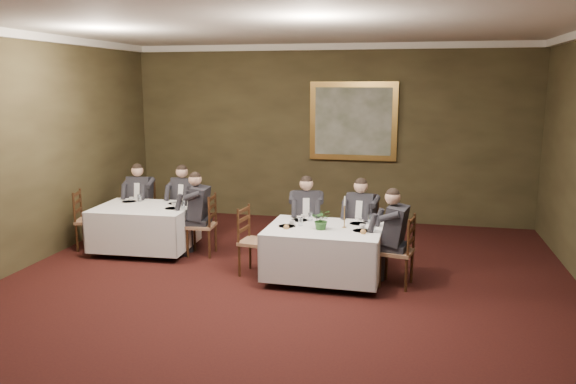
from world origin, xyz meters
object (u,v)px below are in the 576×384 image
at_px(diner_sec_endright, 201,224).
at_px(chair_sec_endleft, 90,232).
at_px(chair_sec_backright, 186,224).
at_px(candlestick, 344,216).
at_px(diner_main_backright, 361,232).
at_px(table_second, 145,225).
at_px(chair_sec_endright, 202,238).
at_px(chair_main_backleft, 306,242).
at_px(diner_main_backleft, 306,229).
at_px(chair_main_endleft, 255,255).
at_px(table_main, 324,249).
at_px(chair_main_backright, 361,246).
at_px(chair_sec_backleft, 142,222).
at_px(chair_main_endright, 397,266).
at_px(diner_sec_backright, 186,212).
at_px(diner_sec_backleft, 141,210).
at_px(painting, 353,121).
at_px(diner_main_endright, 397,250).
at_px(centerpiece, 322,219).

distance_m(diner_sec_endright, chair_sec_endleft, 1.97).
xyz_separation_m(chair_sec_backright, candlestick, (2.99, -1.46, 0.65)).
bearing_deg(diner_main_backright, table_second, 15.45).
xyz_separation_m(diner_main_backright, chair_sec_endright, (-2.56, -0.06, -0.23)).
bearing_deg(diner_main_backright, chair_main_backleft, 11.74).
height_order(diner_main_backleft, chair_main_endleft, diner_main_backleft).
distance_m(table_main, diner_sec_endright, 2.25).
xyz_separation_m(diner_main_backright, diner_sec_endright, (-2.57, -0.06, 0.00)).
distance_m(chair_main_backright, candlestick, 1.01).
xyz_separation_m(table_second, chair_sec_backleft, (-0.45, 0.78, -0.17)).
xyz_separation_m(diner_main_backright, candlestick, (-0.18, -0.75, 0.42)).
bearing_deg(chair_main_backleft, diner_main_backright, 168.78).
bearing_deg(chair_main_backleft, chair_sec_endleft, -6.37).
distance_m(chair_main_backright, chair_main_endleft, 1.67).
relative_size(table_main, diner_main_backright, 1.22).
distance_m(chair_main_endright, diner_sec_backright, 4.04).
bearing_deg(chair_sec_endleft, diner_sec_backright, 105.33).
bearing_deg(chair_sec_backleft, diner_sec_backleft, 90.00).
distance_m(diner_main_backleft, painting, 3.13).
height_order(diner_sec_backleft, chair_sec_backright, diner_sec_backleft).
relative_size(diner_main_backright, diner_sec_backright, 1.00).
bearing_deg(diner_main_backright, chair_sec_backleft, 4.16).
relative_size(diner_main_backleft, chair_sec_endleft, 1.35).
height_order(chair_main_backright, chair_sec_endleft, same).
bearing_deg(chair_main_endright, chair_main_endleft, 99.44).
relative_size(diner_main_backleft, diner_sec_endright, 1.00).
distance_m(table_second, chair_main_backright, 3.56).
relative_size(table_main, chair_main_backleft, 1.64).
height_order(diner_main_endright, centerpiece, diner_main_endright).
bearing_deg(chair_sec_endleft, diner_main_backleft, 76.03).
xyz_separation_m(chair_sec_endleft, painting, (4.08, 2.89, 1.73)).
distance_m(table_main, diner_sec_backright, 3.11).
bearing_deg(table_main, candlestick, 12.08).
bearing_deg(chair_main_endleft, chair_main_backleft, 151.08).
relative_size(chair_main_endright, painting, 0.58).
bearing_deg(chair_sec_endleft, diner_main_endright, 65.81).
distance_m(table_second, diner_main_endright, 4.17).
bearing_deg(diner_main_backright, chair_main_endleft, 41.80).
xyz_separation_m(table_second, diner_main_backleft, (2.69, 0.12, 0.06)).
bearing_deg(chair_sec_endright, diner_sec_backleft, 58.69).
xyz_separation_m(table_second, chair_main_backleft, (2.68, 0.14, -0.17)).
bearing_deg(chair_main_backright, diner_main_endright, 137.23).
bearing_deg(painting, centerpiece, -90.33).
bearing_deg(diner_sec_backleft, chair_main_backright, 167.58).
xyz_separation_m(diner_main_endright, painting, (-1.01, 3.56, 1.50)).
xyz_separation_m(diner_main_backleft, chair_sec_backright, (-2.30, 0.69, -0.23)).
bearing_deg(diner_main_backleft, chair_main_backleft, -90.00).
distance_m(table_second, chair_sec_backright, 0.92).
distance_m(chair_sec_endright, diner_sec_endright, 0.23).
bearing_deg(chair_main_backleft, chair_sec_backright, -25.73).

